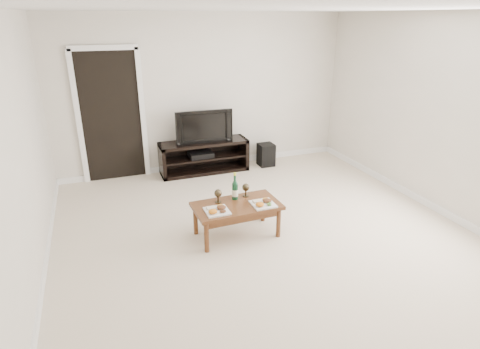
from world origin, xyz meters
name	(u,v)px	position (x,y,z in m)	size (l,w,h in m)	color
floor	(269,240)	(0.00, 0.00, 0.00)	(5.50, 5.50, 0.00)	beige
back_wall	(204,94)	(0.00, 2.77, 1.30)	(5.00, 0.04, 2.60)	beige
ceiling	(276,6)	(0.00, 0.00, 2.62)	(5.00, 5.50, 0.04)	white
doorway	(111,118)	(-1.55, 2.73, 1.02)	(0.90, 0.02, 2.05)	black
media_console	(204,157)	(-0.12, 2.50, 0.28)	(1.50, 0.45, 0.55)	black
television	(203,126)	(-0.12, 2.50, 0.83)	(0.96, 0.13, 0.55)	black
av_receiver	(201,154)	(-0.18, 2.48, 0.33)	(0.40, 0.30, 0.08)	black
subwoofer	(266,155)	(1.01, 2.42, 0.20)	(0.27, 0.27, 0.40)	black
coffee_table	(237,220)	(-0.33, 0.25, 0.21)	(1.04, 0.57, 0.42)	#573318
plate_left	(217,209)	(-0.61, 0.15, 0.45)	(0.27, 0.27, 0.07)	white
plate_right	(263,202)	(-0.03, 0.13, 0.45)	(0.27, 0.27, 0.07)	white
wine_bottle	(235,186)	(-0.30, 0.40, 0.59)	(0.07, 0.07, 0.35)	#0F3820
goblet_left	(218,196)	(-0.52, 0.39, 0.51)	(0.09, 0.09, 0.17)	#372E1E
goblet_right	(246,190)	(-0.14, 0.44, 0.51)	(0.09, 0.09, 0.17)	#372E1E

